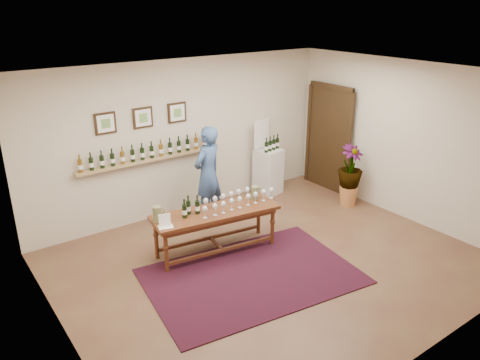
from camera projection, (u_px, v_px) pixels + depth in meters
ground at (271, 263)px, 7.08m from camera, size 6.00×6.00×0.00m
room_shell at (295, 141)px, 9.24m from camera, size 6.00×6.00×6.00m
rug at (252, 276)px, 6.74m from camera, size 3.19×2.35×0.02m
tasting_table at (216, 217)px, 7.21m from camera, size 2.04×0.90×0.70m
table_glasses at (231, 200)px, 7.29m from camera, size 1.45×0.35×0.20m
table_bottles at (190, 206)px, 6.99m from camera, size 0.27×0.16×0.28m
pitcher_left at (157, 214)px, 6.78m from camera, size 0.17×0.17×0.24m
pitcher_right at (255, 193)px, 7.56m from camera, size 0.16×0.16×0.22m
menu_card at (165, 220)px, 6.65m from camera, size 0.24×0.20×0.19m
display_pedestal at (268, 171)px, 9.51m from camera, size 0.55×0.55×0.92m
pedestal_bottles at (272, 142)px, 9.25m from camera, size 0.34×0.16×0.33m
info_sign at (261, 134)px, 9.32m from camera, size 0.44×0.12×0.61m
potted_plant at (350, 175)px, 8.89m from camera, size 0.55×0.55×1.03m
person at (208, 174)px, 8.21m from camera, size 0.73×0.60×1.73m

